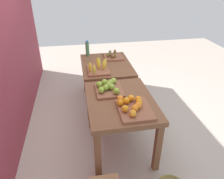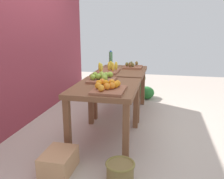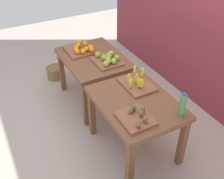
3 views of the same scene
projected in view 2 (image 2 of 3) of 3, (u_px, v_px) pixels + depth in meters
name	position (u px, v px, depth m)	size (l,w,h in m)	color
ground_plane	(114.00, 123.00, 3.75)	(8.00, 8.00, 0.00)	#B6A79A
back_wall	(27.00, 23.00, 3.64)	(4.40, 0.12, 3.00)	maroon
display_table_left	(105.00, 94.00, 3.06)	(1.04, 0.80, 0.73)	brown
display_table_right	(121.00, 76.00, 4.11)	(1.04, 0.80, 0.73)	brown
orange_bin	(108.00, 87.00, 2.78)	(0.44, 0.37, 0.11)	brown
apple_bin	(102.00, 78.00, 3.26)	(0.40, 0.34, 0.11)	brown
banana_crate	(109.00, 70.00, 3.88)	(0.44, 0.32, 0.17)	brown
kiwi_bin	(132.00, 66.00, 4.29)	(0.36, 0.32, 0.10)	brown
water_bottle	(111.00, 59.00, 4.50)	(0.07, 0.07, 0.28)	#4C8C59
watermelon_pile	(140.00, 88.00, 5.08)	(0.60, 0.66, 0.50)	#256E29
wicker_basket	(120.00, 172.00, 2.30)	(0.29, 0.29, 0.21)	olive
cardboard_produce_box	(59.00, 161.00, 2.48)	(0.40, 0.30, 0.22)	tan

